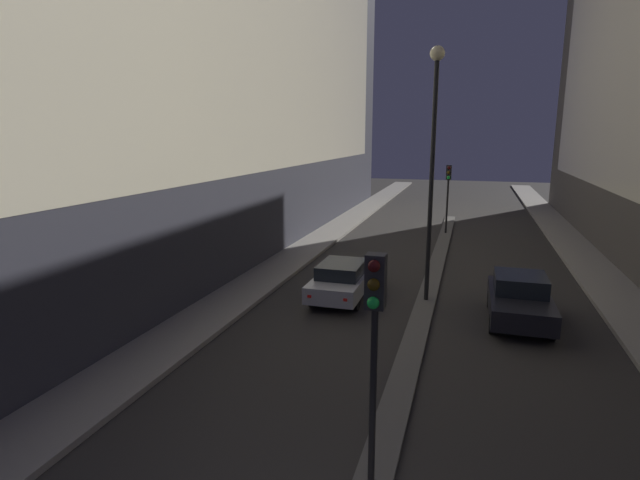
# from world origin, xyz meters

# --- Properties ---
(building_left) EXTENTS (6.01, 43.75, 26.15)m
(building_left) POSITION_xyz_m (-11.00, 21.87, 13.08)
(building_left) COLOR #383842
(building_left) RESTS_ON ground
(median_strip) EXTENTS (0.71, 32.99, 0.11)m
(median_strip) POSITION_xyz_m (0.00, 17.49, 0.06)
(median_strip) COLOR #56544F
(median_strip) RESTS_ON ground
(traffic_light_near) EXTENTS (0.32, 0.42, 4.21)m
(traffic_light_near) POSITION_xyz_m (0.00, 3.28, 3.21)
(traffic_light_near) COLOR black
(traffic_light_near) RESTS_ON median_strip
(traffic_light_mid) EXTENTS (0.32, 0.42, 4.21)m
(traffic_light_mid) POSITION_xyz_m (0.00, 27.30, 3.21)
(traffic_light_mid) COLOR black
(traffic_light_mid) RESTS_ON median_strip
(street_lamp) EXTENTS (0.51, 0.51, 8.98)m
(street_lamp) POSITION_xyz_m (0.00, 13.89, 6.05)
(street_lamp) COLOR black
(street_lamp) RESTS_ON median_strip
(car_left_lane) EXTENTS (1.84, 4.65, 1.42)m
(car_left_lane) POSITION_xyz_m (-3.14, 13.66, 0.73)
(car_left_lane) COLOR #B2B2B7
(car_left_lane) RESTS_ON ground
(car_right_lane) EXTENTS (1.93, 4.04, 1.57)m
(car_right_lane) POSITION_xyz_m (3.14, 12.82, 0.78)
(car_right_lane) COLOR black
(car_right_lane) RESTS_ON ground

